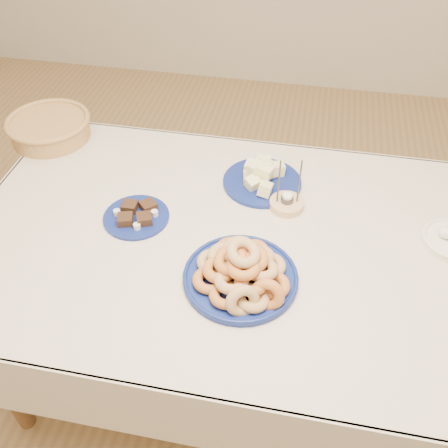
{
  "coord_description": "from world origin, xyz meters",
  "views": [
    {
      "loc": [
        0.21,
        -1.11,
        1.87
      ],
      "look_at": [
        0.0,
        -0.05,
        0.85
      ],
      "focal_mm": 40.0,
      "sensor_mm": 36.0,
      "label": 1
    }
  ],
  "objects_px": {
    "melon_plate": "(262,176)",
    "candle_holder": "(287,203)",
    "donut_platter": "(242,272)",
    "brownie_plate": "(137,216)",
    "wicker_basket": "(49,127)",
    "dining_table": "(227,259)"
  },
  "relations": [
    {
      "from": "melon_plate",
      "to": "dining_table",
      "type": "bearing_deg",
      "value": -103.84
    },
    {
      "from": "donut_platter",
      "to": "wicker_basket",
      "type": "bearing_deg",
      "value": 145.56
    },
    {
      "from": "donut_platter",
      "to": "melon_plate",
      "type": "relative_size",
      "value": 1.23
    },
    {
      "from": "melon_plate",
      "to": "candle_holder",
      "type": "relative_size",
      "value": 1.82
    },
    {
      "from": "brownie_plate",
      "to": "wicker_basket",
      "type": "xyz_separation_m",
      "value": [
        -0.49,
        0.4,
        0.03
      ]
    },
    {
      "from": "melon_plate",
      "to": "candle_holder",
      "type": "xyz_separation_m",
      "value": [
        0.1,
        -0.12,
        -0.01
      ]
    },
    {
      "from": "candle_holder",
      "to": "donut_platter",
      "type": "bearing_deg",
      "value": -105.04
    },
    {
      "from": "dining_table",
      "to": "candle_holder",
      "type": "relative_size",
      "value": 8.82
    },
    {
      "from": "dining_table",
      "to": "candle_holder",
      "type": "distance_m",
      "value": 0.28
    },
    {
      "from": "dining_table",
      "to": "donut_platter",
      "type": "bearing_deg",
      "value": -66.71
    },
    {
      "from": "dining_table",
      "to": "donut_platter",
      "type": "relative_size",
      "value": 3.94
    },
    {
      "from": "donut_platter",
      "to": "candle_holder",
      "type": "relative_size",
      "value": 2.24
    },
    {
      "from": "dining_table",
      "to": "donut_platter",
      "type": "height_order",
      "value": "donut_platter"
    },
    {
      "from": "donut_platter",
      "to": "candle_holder",
      "type": "height_order",
      "value": "candle_holder"
    },
    {
      "from": "donut_platter",
      "to": "brownie_plate",
      "type": "relative_size",
      "value": 1.53
    },
    {
      "from": "melon_plate",
      "to": "candle_holder",
      "type": "height_order",
      "value": "candle_holder"
    },
    {
      "from": "donut_platter",
      "to": "brownie_plate",
      "type": "distance_m",
      "value": 0.44
    },
    {
      "from": "dining_table",
      "to": "wicker_basket",
      "type": "xyz_separation_m",
      "value": [
        -0.8,
        0.42,
        0.15
      ]
    },
    {
      "from": "dining_table",
      "to": "brownie_plate",
      "type": "bearing_deg",
      "value": 175.24
    },
    {
      "from": "dining_table",
      "to": "wicker_basket",
      "type": "bearing_deg",
      "value": 152.12
    },
    {
      "from": "melon_plate",
      "to": "brownie_plate",
      "type": "xyz_separation_m",
      "value": [
        -0.38,
        -0.27,
        -0.02
      ]
    },
    {
      "from": "donut_platter",
      "to": "brownie_plate",
      "type": "xyz_separation_m",
      "value": [
        -0.39,
        0.2,
        -0.03
      ]
    }
  ]
}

